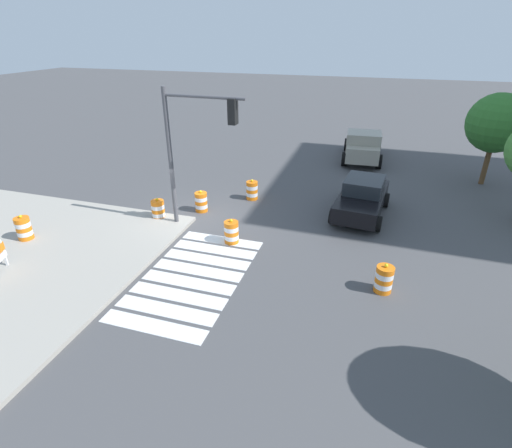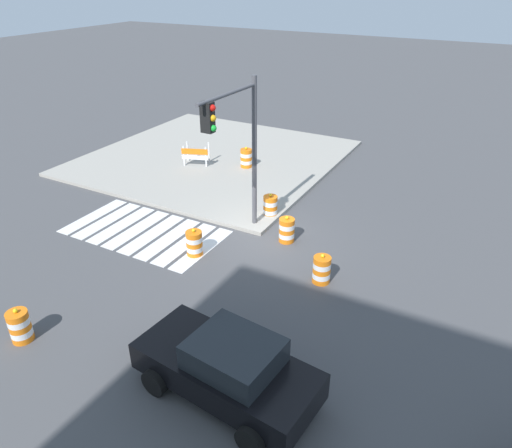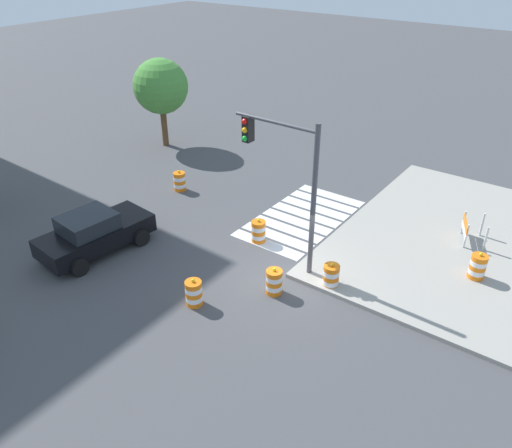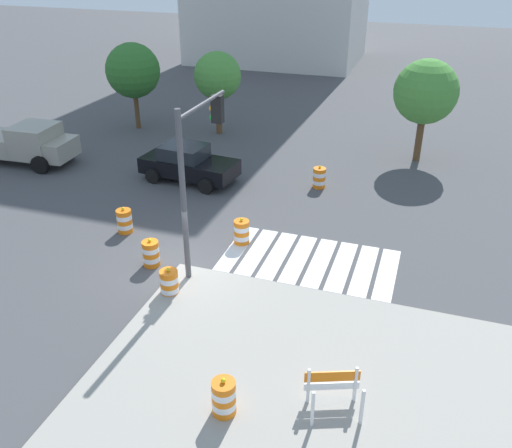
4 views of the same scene
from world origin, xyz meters
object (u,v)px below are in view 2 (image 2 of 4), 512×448
object	(u,v)px
traffic_barrel_crosswalk_end	(20,326)
construction_barricade	(195,154)
traffic_light_pole	(237,136)
traffic_barrel_far_curb	(287,230)
traffic_barrel_median_near	(270,207)
traffic_barrel_median_far	(322,270)
traffic_barrel_on_sidewalk	(246,158)
sports_car	(228,367)
traffic_barrel_near_corner	(194,243)

from	to	relation	value
traffic_barrel_crosswalk_end	construction_barricade	bearing A→B (deg)	-75.90
traffic_light_pole	traffic_barrel_crosswalk_end	bearing A→B (deg)	72.49
traffic_barrel_crosswalk_end	traffic_barrel_far_curb	distance (m)	8.98
traffic_barrel_median_near	construction_barricade	bearing A→B (deg)	-27.55
traffic_barrel_far_curb	traffic_light_pole	world-z (taller)	traffic_light_pole
traffic_barrel_median_far	traffic_barrel_on_sidewalk	bearing A→B (deg)	-46.35
sports_car	traffic_barrel_crosswalk_end	world-z (taller)	sports_car
traffic_barrel_near_corner	traffic_barrel_median_near	bearing A→B (deg)	-104.59
sports_car	traffic_barrel_on_sidewalk	size ratio (longest dim) A/B	4.37
sports_car	traffic_barrel_median_far	bearing A→B (deg)	-92.20
traffic_barrel_near_corner	traffic_barrel_on_sidewalk	world-z (taller)	traffic_barrel_on_sidewalk
sports_car	traffic_barrel_median_near	size ratio (longest dim) A/B	4.37
traffic_barrel_far_curb	traffic_barrel_on_sidewalk	xyz separation A→B (m)	(4.73, -5.34, 0.15)
construction_barricade	traffic_barrel_far_curb	bearing A→B (deg)	148.23
traffic_barrel_near_corner	traffic_barrel_median_far	size ratio (longest dim) A/B	1.00
traffic_barrel_median_near	traffic_barrel_on_sidewalk	bearing A→B (deg)	-49.58
traffic_barrel_median_near	construction_barricade	size ratio (longest dim) A/B	0.71
traffic_barrel_on_sidewalk	traffic_light_pole	xyz separation A→B (m)	(-3.15, 6.03, 3.31)
traffic_barrel_far_curb	traffic_barrel_on_sidewalk	world-z (taller)	traffic_barrel_on_sidewalk
traffic_barrel_near_corner	traffic_barrel_median_near	size ratio (longest dim) A/B	1.00
traffic_barrel_near_corner	traffic_barrel_median_far	bearing A→B (deg)	-172.42
sports_car	traffic_barrel_far_curb	world-z (taller)	sports_car
traffic_barrel_crosswalk_end	traffic_light_pole	xyz separation A→B (m)	(-2.33, -7.39, 3.46)
sports_car	traffic_barrel_crosswalk_end	distance (m)	5.88
traffic_barrel_near_corner	traffic_barrel_on_sidewalk	size ratio (longest dim) A/B	1.00
traffic_barrel_median_far	traffic_light_pole	xyz separation A→B (m)	(3.63, -1.08, 3.46)
sports_car	traffic_barrel_near_corner	world-z (taller)	sports_car
construction_barricade	traffic_light_pole	size ratio (longest dim) A/B	0.26
construction_barricade	traffic_barrel_crosswalk_end	bearing A→B (deg)	104.10
sports_car	traffic_barrel_crosswalk_end	size ratio (longest dim) A/B	4.37
traffic_barrel_median_far	traffic_barrel_median_near	bearing A→B (deg)	-42.80
sports_car	construction_barricade	size ratio (longest dim) A/B	3.11
construction_barricade	sports_car	bearing A→B (deg)	128.07
traffic_barrel_on_sidewalk	sports_car	bearing A→B (deg)	118.10
traffic_barrel_near_corner	traffic_barrel_far_curb	size ratio (longest dim) A/B	1.00
sports_car	traffic_light_pole	size ratio (longest dim) A/B	0.81
traffic_light_pole	sports_car	bearing A→B (deg)	118.60
traffic_barrel_crosswalk_end	traffic_light_pole	size ratio (longest dim) A/B	0.19
construction_barricade	traffic_barrel_near_corner	bearing A→B (deg)	124.78
traffic_barrel_far_curb	sports_car	bearing A→B (deg)	104.84
traffic_barrel_far_curb	traffic_barrel_median_far	bearing A→B (deg)	139.17
traffic_barrel_near_corner	traffic_barrel_far_curb	distance (m)	3.35
traffic_light_pole	traffic_barrel_near_corner	bearing A→B (deg)	64.78
sports_car	traffic_barrel_on_sidewalk	distance (m)	13.98
sports_car	construction_barricade	bearing A→B (deg)	-51.93
sports_car	traffic_barrel_far_curb	distance (m)	7.24
traffic_barrel_near_corner	traffic_light_pole	size ratio (longest dim) A/B	0.19
traffic_barrel_median_far	sports_car	bearing A→B (deg)	87.80
sports_car	traffic_barrel_median_far	distance (m)	5.23
sports_car	traffic_barrel_median_near	xyz separation A→B (m)	(3.24, -8.40, -0.36)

